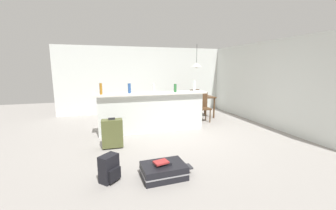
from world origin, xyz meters
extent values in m
cube|color=gray|center=(0.00, 0.00, -0.03)|extent=(13.00, 13.00, 0.05)
cube|color=silver|center=(0.00, 3.05, 1.25)|extent=(6.60, 0.10, 2.50)
cube|color=silver|center=(3.05, 0.30, 1.25)|extent=(0.10, 6.00, 2.50)
cube|color=silver|center=(-0.41, 0.32, 0.52)|extent=(2.80, 0.20, 1.03)
cube|color=white|center=(-0.41, 0.32, 1.06)|extent=(2.96, 0.40, 0.05)
cylinder|color=#9E661E|center=(-1.70, 0.30, 1.22)|extent=(0.06, 0.06, 0.28)
cylinder|color=#284C89|center=(-1.00, 0.35, 1.21)|extent=(0.08, 0.08, 0.25)
cylinder|color=silver|center=(-0.39, 0.28, 1.20)|extent=(0.06, 0.06, 0.24)
cylinder|color=#2D6B38|center=(0.19, 0.24, 1.19)|extent=(0.07, 0.07, 0.22)
cylinder|color=silver|center=(0.81, 0.39, 1.23)|extent=(0.07, 0.07, 0.29)
cube|color=#4C331E|center=(1.48, 1.64, 0.72)|extent=(1.10, 0.80, 0.04)
cylinder|color=#4C331E|center=(0.99, 1.30, 0.35)|extent=(0.06, 0.06, 0.70)
cylinder|color=#4C331E|center=(1.97, 1.30, 0.35)|extent=(0.06, 0.06, 0.70)
cylinder|color=#4C331E|center=(0.99, 1.98, 0.35)|extent=(0.06, 0.06, 0.70)
cylinder|color=#4C331E|center=(1.97, 1.98, 0.35)|extent=(0.06, 0.06, 0.70)
cube|color=#4C331E|center=(1.41, 0.97, 0.43)|extent=(0.42, 0.42, 0.04)
cube|color=#4C331E|center=(1.42, 1.15, 0.69)|extent=(0.40, 0.05, 0.48)
cylinder|color=#4C331E|center=(1.24, 0.81, 0.21)|extent=(0.04, 0.04, 0.41)
cylinder|color=#4C331E|center=(1.56, 0.80, 0.21)|extent=(0.04, 0.04, 0.41)
cylinder|color=#4C331E|center=(1.26, 1.13, 0.21)|extent=(0.04, 0.04, 0.41)
cylinder|color=#4C331E|center=(1.58, 1.12, 0.21)|extent=(0.04, 0.04, 0.41)
cube|color=#4C331E|center=(1.56, 2.28, 0.43)|extent=(0.47, 0.47, 0.04)
cube|color=#4C331E|center=(1.59, 2.10, 0.69)|extent=(0.40, 0.11, 0.48)
cylinder|color=#4C331E|center=(1.68, 2.47, 0.21)|extent=(0.04, 0.04, 0.41)
cylinder|color=#4C331E|center=(1.37, 2.41, 0.21)|extent=(0.04, 0.04, 0.41)
cylinder|color=#4C331E|center=(1.74, 2.15, 0.21)|extent=(0.04, 0.04, 0.41)
cylinder|color=#4C331E|center=(1.43, 2.09, 0.21)|extent=(0.04, 0.04, 0.41)
cylinder|color=black|center=(1.41, 1.58, 2.19)|extent=(0.01, 0.01, 0.63)
cone|color=white|center=(1.41, 1.58, 1.82)|extent=(0.34, 0.34, 0.14)
sphere|color=white|center=(1.41, 1.58, 1.74)|extent=(0.07, 0.07, 0.07)
cube|color=black|center=(-0.78, -2.04, 0.11)|extent=(0.70, 0.51, 0.22)
cube|color=gray|center=(-0.78, -2.04, 0.11)|extent=(0.71, 0.52, 0.02)
cube|color=#2D2D33|center=(-0.37, -2.03, 0.11)|extent=(0.15, 0.19, 0.02)
cube|color=#51562D|center=(-1.50, -0.51, 0.33)|extent=(0.45, 0.25, 0.60)
cylinder|color=black|center=(-1.69, -0.51, 0.03)|extent=(0.06, 0.03, 0.06)
cylinder|color=black|center=(-1.31, -0.52, 0.03)|extent=(0.06, 0.03, 0.06)
cube|color=#232328|center=(-1.50, -0.51, 0.65)|extent=(0.14, 0.04, 0.04)
cube|color=black|center=(-1.61, -1.91, 0.21)|extent=(0.33, 0.32, 0.42)
cube|color=black|center=(-1.53, -1.99, 0.14)|extent=(0.20, 0.19, 0.19)
cube|color=black|center=(-1.73, -1.89, 0.19)|extent=(0.04, 0.04, 0.36)
cube|color=black|center=(-1.62, -1.79, 0.19)|extent=(0.04, 0.04, 0.36)
cube|color=black|center=(-0.75, -2.02, 0.24)|extent=(0.25, 0.21, 0.04)
cube|color=#AD2D2D|center=(-0.82, -2.07, 0.27)|extent=(0.25, 0.21, 0.03)
camera|label=1|loc=(-1.61, -5.02, 1.72)|focal=22.40mm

